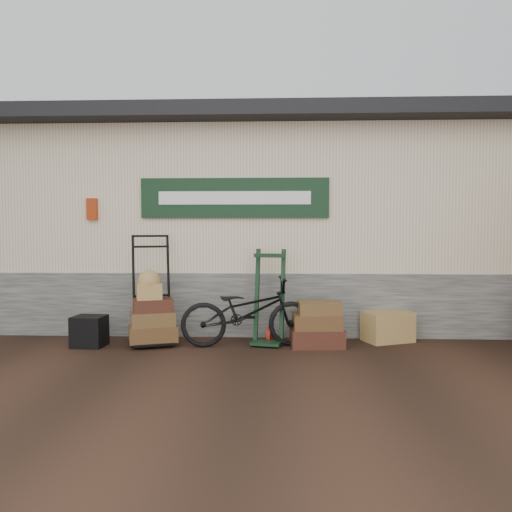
% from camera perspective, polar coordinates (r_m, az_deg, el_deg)
% --- Properties ---
extents(ground, '(80.00, 80.00, 0.00)m').
position_cam_1_polar(ground, '(6.13, -0.37, -11.24)').
color(ground, black).
rests_on(ground, ground).
extents(station_building, '(14.40, 4.10, 3.20)m').
position_cam_1_polar(station_building, '(8.68, 0.48, 3.70)').
color(station_building, '#4C4C47').
rests_on(station_building, ground).
extents(porter_trolley, '(0.87, 0.76, 1.47)m').
position_cam_1_polar(porter_trolley, '(6.76, -11.83, -3.63)').
color(porter_trolley, black).
rests_on(porter_trolley, ground).
extents(green_barrow, '(0.52, 0.47, 1.25)m').
position_cam_1_polar(green_barrow, '(6.59, 1.48, -4.71)').
color(green_barrow, black).
rests_on(green_barrow, ground).
extents(suitcase_stack, '(0.70, 0.47, 0.60)m').
position_cam_1_polar(suitcase_stack, '(6.54, 6.99, -7.69)').
color(suitcase_stack, '#3C1F13').
rests_on(suitcase_stack, ground).
extents(wicker_hamper, '(0.73, 0.60, 0.40)m').
position_cam_1_polar(wicker_hamper, '(7.04, 14.82, -7.79)').
color(wicker_hamper, olive).
rests_on(wicker_hamper, ground).
extents(black_trunk, '(0.42, 0.37, 0.40)m').
position_cam_1_polar(black_trunk, '(6.86, -18.51, -8.16)').
color(black_trunk, black).
rests_on(black_trunk, ground).
extents(bicycle, '(0.81, 1.78, 1.00)m').
position_cam_1_polar(bicycle, '(6.47, -0.99, -5.97)').
color(bicycle, black).
rests_on(bicycle, ground).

